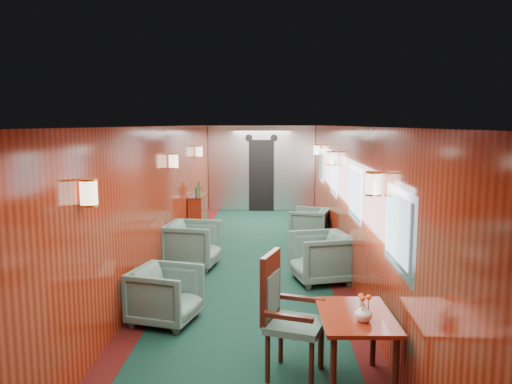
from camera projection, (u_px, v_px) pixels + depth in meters
room at (253, 174)px, 8.09m from camera, size 12.00×12.10×2.40m
bulkhead at (261, 169)px, 14.01m from camera, size 2.98×0.17×2.39m
windows_right at (343, 183)px, 8.31m from camera, size 0.02×8.60×0.80m
wall_sconces at (254, 162)px, 8.63m from camera, size 2.97×7.97×0.25m
dining_table at (356, 326)px, 4.58m from camera, size 0.69×0.96×0.71m
side_chair at (284, 310)px, 4.82m from camera, size 0.67×0.69×1.21m
credenza at (198, 214)px, 11.06m from camera, size 0.31×0.98×1.16m
flower_vase at (364, 312)px, 4.39m from camera, size 0.18×0.18×0.16m
armchair_left_near at (166, 295)px, 6.13m from camera, size 0.93×0.91×0.70m
armchair_left_far at (193, 245)px, 8.51m from camera, size 0.98×0.96×0.78m
armchair_right_near at (321, 257)px, 7.71m from camera, size 1.03×1.01×0.77m
armchair_right_far at (309, 225)px, 10.42m from camera, size 0.94×0.92×0.70m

